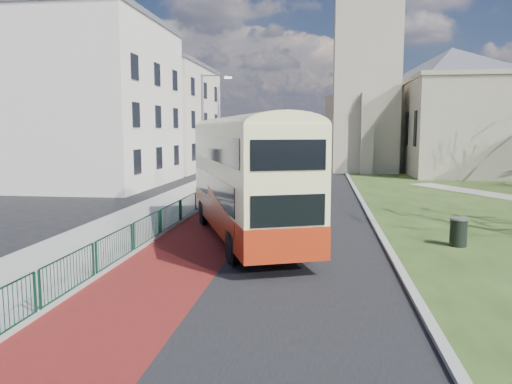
# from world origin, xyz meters

# --- Properties ---
(ground) EXTENTS (160.00, 160.00, 0.00)m
(ground) POSITION_xyz_m (0.00, 0.00, 0.00)
(ground) COLOR black
(ground) RESTS_ON ground
(road_carriageway) EXTENTS (9.00, 120.00, 0.01)m
(road_carriageway) POSITION_xyz_m (1.50, 20.00, 0.01)
(road_carriageway) COLOR black
(road_carriageway) RESTS_ON ground
(bus_lane) EXTENTS (3.40, 120.00, 0.01)m
(bus_lane) POSITION_xyz_m (-1.20, 20.00, 0.01)
(bus_lane) COLOR #591414
(bus_lane) RESTS_ON ground
(pavement_west) EXTENTS (4.00, 120.00, 0.12)m
(pavement_west) POSITION_xyz_m (-5.00, 20.00, 0.06)
(pavement_west) COLOR gray
(pavement_west) RESTS_ON ground
(kerb_west) EXTENTS (0.25, 120.00, 0.13)m
(kerb_west) POSITION_xyz_m (-3.00, 20.00, 0.07)
(kerb_west) COLOR #999993
(kerb_west) RESTS_ON ground
(kerb_east) EXTENTS (0.25, 80.00, 0.13)m
(kerb_east) POSITION_xyz_m (6.10, 22.00, 0.07)
(kerb_east) COLOR #999993
(kerb_east) RESTS_ON ground
(pedestrian_railing) EXTENTS (0.07, 24.00, 1.12)m
(pedestrian_railing) POSITION_xyz_m (-2.95, 4.00, 0.55)
(pedestrian_railing) COLOR #0E3E27
(pedestrian_railing) RESTS_ON ground
(gothic_church) EXTENTS (16.38, 18.00, 40.00)m
(gothic_church) POSITION_xyz_m (12.56, 38.00, 13.13)
(gothic_church) COLOR #9D947F
(gothic_church) RESTS_ON ground
(street_block_near) EXTENTS (10.30, 14.30, 13.00)m
(street_block_near) POSITION_xyz_m (-14.00, 22.00, 6.51)
(street_block_near) COLOR silver
(street_block_near) RESTS_ON ground
(street_block_far) EXTENTS (10.30, 16.30, 11.50)m
(street_block_far) POSITION_xyz_m (-14.00, 38.00, 5.76)
(street_block_far) COLOR beige
(street_block_far) RESTS_ON ground
(streetlamp) EXTENTS (2.13, 0.18, 8.00)m
(streetlamp) POSITION_xyz_m (-4.35, 18.00, 4.59)
(streetlamp) COLOR gray
(streetlamp) RESTS_ON pavement_west
(bus) EXTENTS (6.52, 11.50, 4.73)m
(bus) POSITION_xyz_m (0.66, 3.71, 2.70)
(bus) COLOR #9F270E
(bus) RESTS_ON ground
(litter_bin) EXTENTS (0.88, 0.88, 1.07)m
(litter_bin) POSITION_xyz_m (8.76, 3.49, 0.58)
(litter_bin) COLOR black
(litter_bin) RESTS_ON grass_green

